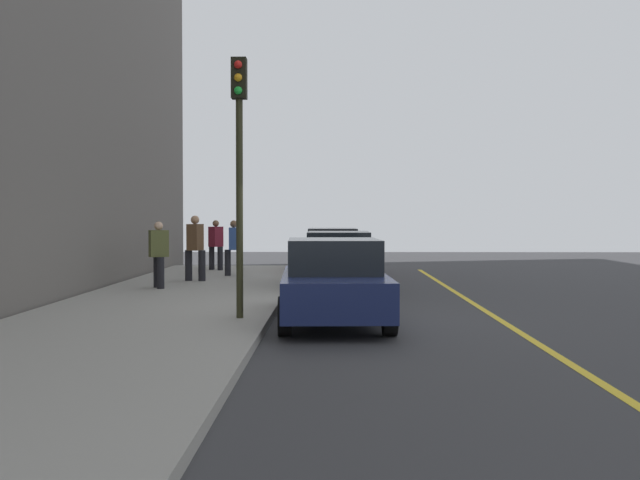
{
  "coord_description": "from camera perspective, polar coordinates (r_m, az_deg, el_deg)",
  "views": [
    {
      "loc": [
        14.53,
        0.12,
        1.93
      ],
      "look_at": [
        1.58,
        -0.1,
        1.53
      ],
      "focal_mm": 44.82,
      "sensor_mm": 36.0,
      "label": 1
    }
  ],
  "objects": [
    {
      "name": "pedestrian_burgundy_coat",
      "position": [
        26.39,
        -7.44,
        -0.25
      ],
      "size": [
        0.52,
        0.49,
        1.64
      ],
      "color": "black",
      "rests_on": "sidewalk"
    },
    {
      "name": "pedestrian_brown_coat",
      "position": [
        22.04,
        -8.9,
        -0.43
      ],
      "size": [
        0.54,
        0.58,
        1.79
      ],
      "color": "black",
      "rests_on": "sidewalk"
    },
    {
      "name": "lane_stripe_centre",
      "position": [
        14.98,
        12.89,
        -5.69
      ],
      "size": [
        28.0,
        0.14,
        0.01
      ],
      "primitive_type": "cube",
      "color": "gold",
      "rests_on": "ground"
    },
    {
      "name": "parked_car_black",
      "position": [
        20.83,
        1.34,
        -1.48
      ],
      "size": [
        4.57,
        1.91,
        1.51
      ],
      "color": "black",
      "rests_on": "ground"
    },
    {
      "name": "snow_bank_curb",
      "position": [
        20.23,
        -1.37,
        -3.42
      ],
      "size": [
        4.74,
        0.56,
        0.22
      ],
      "primitive_type": "cube",
      "color": "white",
      "rests_on": "ground"
    },
    {
      "name": "pedestrian_blue_coat",
      "position": [
        23.81,
        -6.17,
        -0.44
      ],
      "size": [
        0.47,
        0.54,
        1.64
      ],
      "color": "black",
      "rests_on": "sidewalk"
    },
    {
      "name": "traffic_light_pole",
      "position": [
        13.96,
        -5.78,
        6.89
      ],
      "size": [
        0.35,
        0.26,
        4.5
      ],
      "color": "#2D2D19",
      "rests_on": "sidewalk"
    },
    {
      "name": "ground_plane",
      "position": [
        14.66,
        0.49,
        -5.82
      ],
      "size": [
        56.0,
        56.0,
        0.0
      ],
      "primitive_type": "plane",
      "color": "#333335"
    },
    {
      "name": "pedestrian_olive_coat",
      "position": [
        20.01,
        -11.44,
        -0.89
      ],
      "size": [
        0.5,
        0.52,
        1.64
      ],
      "color": "black",
      "rests_on": "sidewalk"
    },
    {
      "name": "sidewalk",
      "position": [
        15.04,
        -12.24,
        -5.38
      ],
      "size": [
        28.0,
        4.6,
        0.15
      ],
      "primitive_type": "cube",
      "color": "gray",
      "rests_on": "ground"
    },
    {
      "name": "parked_car_navy",
      "position": [
        14.19,
        1.0,
        -2.99
      ],
      "size": [
        4.41,
        2.03,
        1.51
      ],
      "color": "black",
      "rests_on": "ground"
    },
    {
      "name": "parked_car_maroon",
      "position": [
        26.49,
        0.91,
        -0.79
      ],
      "size": [
        4.62,
        1.92,
        1.51
      ],
      "color": "black",
      "rests_on": "ground"
    }
  ]
}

